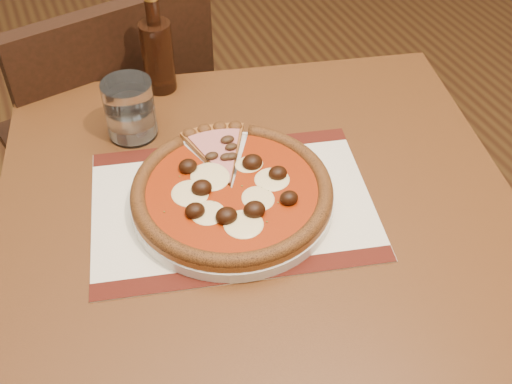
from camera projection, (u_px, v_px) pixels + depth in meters
table at (261, 258)px, 1.04m from camera, size 0.96×0.96×0.75m
chair_far at (114, 138)px, 1.49m from camera, size 0.49×0.49×0.88m
placemat at (233, 204)px, 0.98m from camera, size 0.48×0.39×0.00m
plate at (232, 199)px, 0.98m from camera, size 0.31×0.31×0.02m
pizza at (232, 190)px, 0.96m from camera, size 0.31×0.31×0.04m
ham_slice at (225, 153)px, 1.03m from camera, size 0.11×0.15×0.02m
water_glass at (130, 109)px, 1.08m from camera, size 0.11×0.11×0.10m
bottle at (158, 53)px, 1.16m from camera, size 0.06×0.06×0.19m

